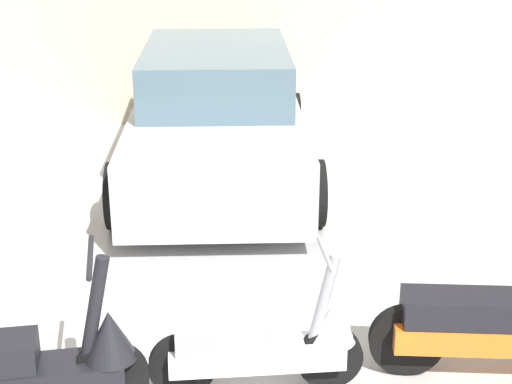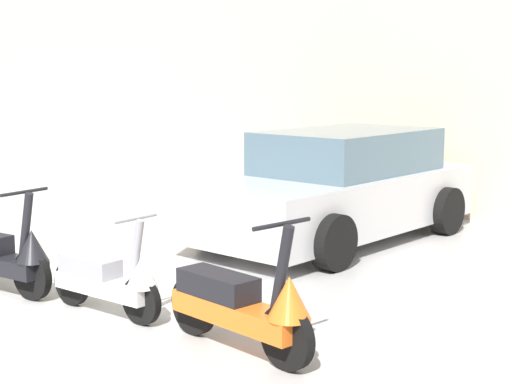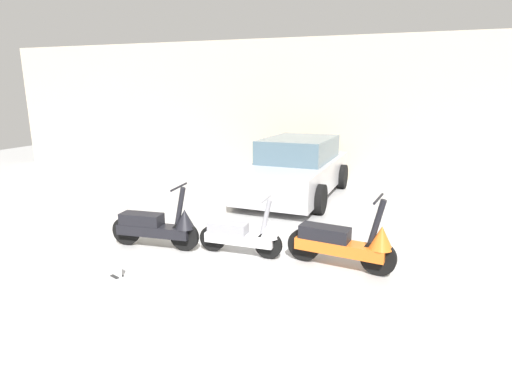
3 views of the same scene
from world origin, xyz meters
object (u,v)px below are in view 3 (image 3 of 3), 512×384
scooter_front_right (243,235)px  car_rear_left (297,169)px  placard_near_left_scooter (116,269)px  scooter_front_center (345,243)px  scooter_front_left (158,226)px

scooter_front_right → car_rear_left: size_ratio=0.31×
placard_near_left_scooter → scooter_front_right: bearing=40.1°
scooter_front_center → placard_near_left_scooter: (-3.01, -1.16, -0.28)m
scooter_front_right → scooter_front_center: scooter_front_center is taller
scooter_front_left → scooter_front_right: 1.44m
scooter_front_right → scooter_front_center: 1.55m
scooter_front_center → placard_near_left_scooter: scooter_front_center is taller
scooter_front_left → car_rear_left: car_rear_left is taller
scooter_front_left → scooter_front_center: size_ratio=0.97×
car_rear_left → scooter_front_center: bearing=25.7°
scooter_front_right → placard_near_left_scooter: size_ratio=5.26×
car_rear_left → scooter_front_left: bearing=-14.2°
placard_near_left_scooter → scooter_front_center: bearing=21.2°
scooter_front_left → placard_near_left_scooter: scooter_front_left is taller
scooter_front_center → car_rear_left: car_rear_left is taller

